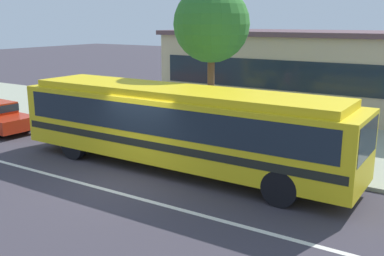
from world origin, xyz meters
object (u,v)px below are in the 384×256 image
(transit_bus, at_px, (178,123))
(pedestrian_walking_along_curb, at_px, (182,114))
(street_tree_near_stop, at_px, (211,25))
(pedestrian_waiting_near_sign, at_px, (309,138))

(transit_bus, xyz_separation_m, pedestrian_walking_along_curb, (-1.92, 3.09, -0.48))
(transit_bus, height_order, street_tree_near_stop, street_tree_near_stop)
(pedestrian_waiting_near_sign, relative_size, pedestrian_walking_along_curb, 0.96)
(pedestrian_waiting_near_sign, bearing_deg, street_tree_near_stop, 161.82)
(transit_bus, bearing_deg, street_tree_near_stop, 105.27)
(pedestrian_waiting_near_sign, bearing_deg, pedestrian_walking_along_curb, 172.55)
(pedestrian_walking_along_curb, bearing_deg, street_tree_near_stop, 42.87)
(transit_bus, distance_m, street_tree_near_stop, 5.05)
(transit_bus, relative_size, pedestrian_walking_along_curb, 7.03)
(street_tree_near_stop, bearing_deg, pedestrian_walking_along_curb, -137.13)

